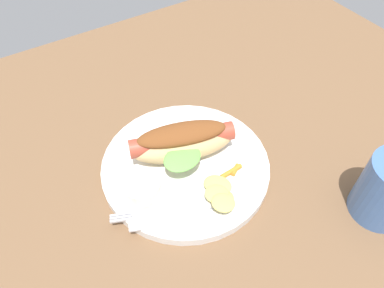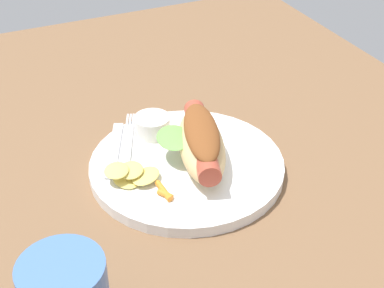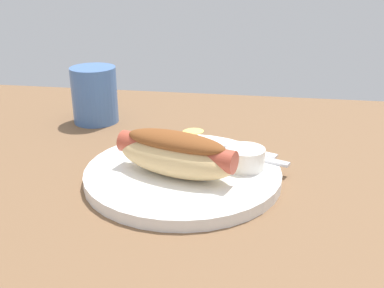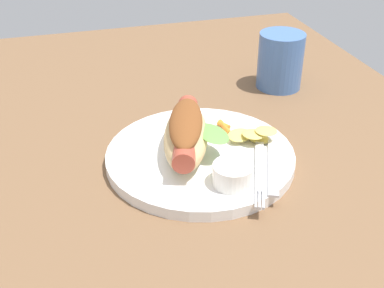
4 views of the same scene
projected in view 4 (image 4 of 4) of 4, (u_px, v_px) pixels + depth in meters
ground_plane at (184, 162)px, 72.43cm from camera, size 120.00×90.00×1.80cm
plate at (200, 157)px, 70.66cm from camera, size 26.74×26.74×1.60cm
hot_dog at (187, 133)px, 68.64cm from camera, size 17.58×10.96×5.94cm
sauce_ramekin at (233, 174)px, 63.08cm from camera, size 5.25×5.25×2.81cm
fork at (260, 171)px, 65.87cm from camera, size 14.47×6.98×0.40cm
knife at (273, 166)px, 66.78cm from camera, size 12.71×6.59×0.36cm
chips_pile at (253, 135)px, 72.29cm from camera, size 6.04×8.41×2.11cm
carrot_garnish at (224, 127)px, 75.62cm from camera, size 3.89×1.76×0.77cm
drinking_cup at (280, 61)px, 89.91cm from camera, size 8.19×8.19×10.17cm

